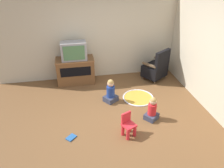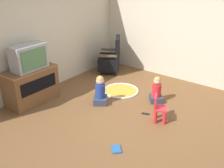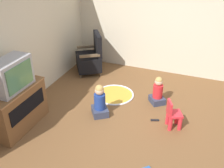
% 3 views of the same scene
% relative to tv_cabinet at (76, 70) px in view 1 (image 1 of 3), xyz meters
% --- Properties ---
extents(ground_plane, '(30.00, 30.00, 0.00)m').
position_rel_tv_cabinet_xyz_m(ground_plane, '(0.77, -1.95, -0.39)').
color(ground_plane, brown).
extents(wall_back, '(5.40, 0.12, 2.61)m').
position_rel_tv_cabinet_xyz_m(wall_back, '(0.47, 0.35, 0.92)').
color(wall_back, beige).
rests_on(wall_back, ground_plane).
extents(tv_cabinet, '(1.08, 0.55, 0.75)m').
position_rel_tv_cabinet_xyz_m(tv_cabinet, '(0.00, 0.00, 0.00)').
color(tv_cabinet, brown).
rests_on(tv_cabinet, ground_plane).
extents(television, '(0.70, 0.36, 0.51)m').
position_rel_tv_cabinet_xyz_m(television, '(0.00, -0.05, 0.62)').
color(television, '#939399').
rests_on(television, tv_cabinet).
extents(black_armchair, '(0.85, 0.82, 0.97)m').
position_rel_tv_cabinet_xyz_m(black_armchair, '(2.38, -0.27, -0.02)').
color(black_armchair, brown).
rests_on(black_armchair, ground_plane).
extents(yellow_kid_chair, '(0.33, 0.32, 0.52)m').
position_rel_tv_cabinet_xyz_m(yellow_kid_chair, '(0.95, -2.51, -0.16)').
color(yellow_kid_chair, red).
rests_on(yellow_kid_chair, ground_plane).
extents(play_mat, '(0.82, 0.82, 0.04)m').
position_rel_tv_cabinet_xyz_m(play_mat, '(1.57, -1.20, -0.38)').
color(play_mat, gold).
rests_on(play_mat, ground_plane).
extents(child_watching_left, '(0.42, 0.41, 0.62)m').
position_rel_tv_cabinet_xyz_m(child_watching_left, '(0.82, -1.20, -0.12)').
color(child_watching_left, '#33384C').
rests_on(child_watching_left, ground_plane).
extents(child_watching_center, '(0.39, 0.38, 0.57)m').
position_rel_tv_cabinet_xyz_m(child_watching_center, '(1.61, -2.09, -0.14)').
color(child_watching_center, '#33384C').
rests_on(child_watching_center, ground_plane).
extents(book, '(0.24, 0.24, 0.02)m').
position_rel_tv_cabinet_xyz_m(book, '(-0.22, -2.39, -0.38)').
color(book, '#235699').
rests_on(book, ground_plane).
extents(remote_control, '(0.09, 0.16, 0.02)m').
position_rel_tv_cabinet_xyz_m(remote_control, '(1.00, -2.20, -0.38)').
color(remote_control, black).
rests_on(remote_control, ground_plane).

